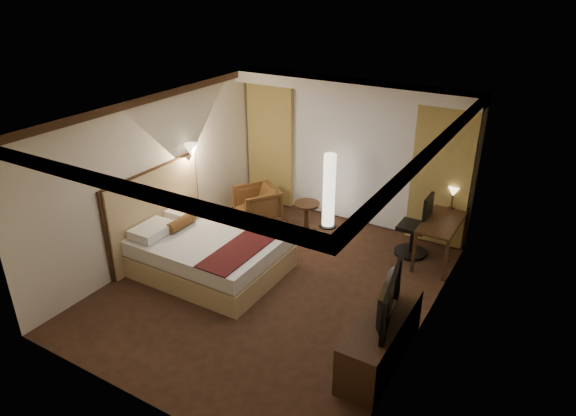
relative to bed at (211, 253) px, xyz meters
The scene contains 21 objects.
floor 1.15m from the bed, ahead, with size 4.50×5.50×0.01m, color #311F13.
ceiling 2.62m from the bed, ahead, with size 4.50×5.50×0.01m, color white.
back_wall 3.28m from the bed, 69.43° to the left, with size 4.50×0.02×2.70m, color beige.
left_wall 1.56m from the bed, behind, with size 0.02×5.50×2.70m, color beige.
right_wall 3.50m from the bed, ahead, with size 0.02×5.50×2.70m, color beige.
crown_molding 2.57m from the bed, ahead, with size 4.50×5.50×0.12m, color black, non-canonical shape.
soffit 3.67m from the bed, 67.68° to the left, with size 4.50×0.50×0.20m, color white.
curtain_sheer 3.17m from the bed, 68.90° to the left, with size 2.48×0.04×2.45m, color silver.
curtain_left_drape 2.99m from the bed, 102.36° to the left, with size 1.00×0.14×2.45m, color tan.
curtain_right_drape 4.04m from the bed, 44.79° to the left, with size 1.00×0.14×2.45m, color tan.
wall_sconce 1.85m from the bed, 139.35° to the left, with size 0.24×0.24×0.24m, color white, non-canonical shape.
bed is the anchor object (origin of this frame).
headboard 1.19m from the bed, behind, with size 0.12×2.01×1.50m, color tan, non-canonical shape.
armchair 1.90m from the bed, 100.87° to the left, with size 0.74×0.69×0.76m, color #533119.
side_table 2.15m from the bed, 73.46° to the left, with size 0.48×0.48×0.53m, color black, non-canonical shape.
floor_lamp 2.55m from the bed, 68.80° to the left, with size 0.31×0.31×1.45m, color white, non-canonical shape.
desk 3.76m from the bed, 35.89° to the left, with size 0.55×1.29×0.75m, color black, non-canonical shape.
desk_lamp 4.11m from the bed, 41.56° to the left, with size 0.18×0.18×0.34m, color #FFD899, non-canonical shape.
office_chair 3.37m from the bed, 39.78° to the left, with size 0.54×0.54×1.13m, color black, non-canonical shape.
dresser 3.15m from the bed, 10.83° to the right, with size 0.50×1.65×0.64m, color black, non-canonical shape.
television 3.18m from the bed, 10.93° to the right, with size 1.07×0.62×0.14m, color black.
Camera 1 is at (3.56, -5.64, 4.44)m, focal length 32.00 mm.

